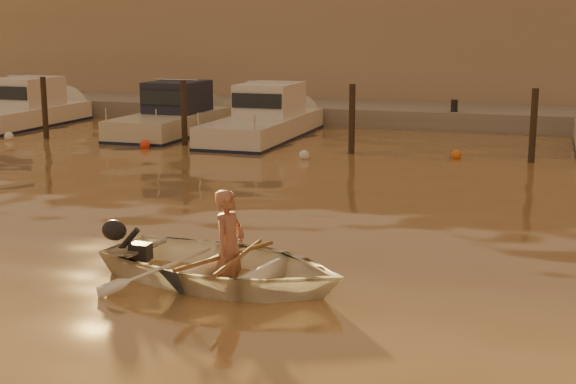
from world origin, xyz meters
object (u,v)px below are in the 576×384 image
(waterfront_building, at_px, (428,54))
(moored_boat_1, at_px, (171,116))
(person, at_px, (229,248))
(dinghy, at_px, (224,265))
(moored_boat_0, at_px, (18,110))
(moored_boat_2, at_px, (263,119))

(waterfront_building, bearing_deg, moored_boat_1, -122.66)
(person, relative_size, moored_boat_1, 0.26)
(dinghy, xyz_separation_m, moored_boat_1, (-7.90, 14.35, 0.36))
(moored_boat_0, bearing_deg, moored_boat_2, 0.00)
(person, height_order, waterfront_building, waterfront_building)
(dinghy, relative_size, moored_boat_0, 0.53)
(dinghy, bearing_deg, person, -90.00)
(dinghy, xyz_separation_m, moored_boat_0, (-14.03, 14.35, 0.36))
(person, bearing_deg, waterfront_building, 11.07)
(person, height_order, moored_boat_0, moored_boat_0)
(moored_boat_0, distance_m, waterfront_building, 17.26)
(moored_boat_1, relative_size, moored_boat_2, 0.87)
(person, relative_size, moored_boat_2, 0.23)
(dinghy, relative_size, moored_boat_2, 0.50)
(moored_boat_0, xyz_separation_m, moored_boat_2, (9.48, 0.00, 0.00))
(moored_boat_2, bearing_deg, moored_boat_1, 180.00)
(person, height_order, moored_boat_1, moored_boat_1)
(moored_boat_2, bearing_deg, moored_boat_0, 180.00)
(dinghy, height_order, person, person)
(moored_boat_0, height_order, moored_boat_2, same)
(person, xyz_separation_m, waterfront_building, (-0.95, 25.37, 1.86))
(person, xyz_separation_m, moored_boat_1, (-8.00, 14.37, 0.08))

